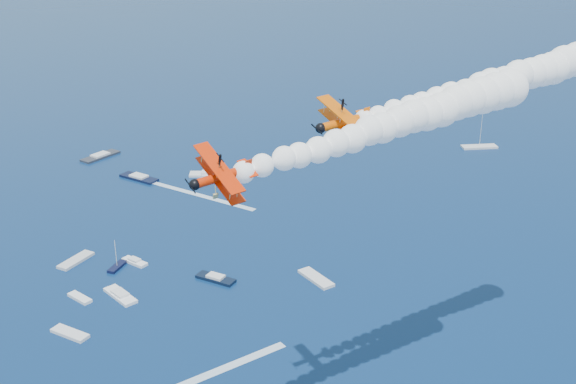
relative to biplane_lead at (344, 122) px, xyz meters
name	(u,v)px	position (x,y,z in m)	size (l,w,h in m)	color
biplane_lead	(344,122)	(0.00, 0.00, 0.00)	(8.50, 9.53, 5.74)	#E55804
biplane_trail	(222,176)	(-19.13, -9.72, -1.74)	(8.06, 9.05, 5.45)	red
smoke_trail_lead	(485,85)	(24.64, 4.77, 1.87)	(49.12, 14.12, 9.46)	white
smoke_trail_trail	(391,125)	(5.18, -3.47, 0.13)	(48.53, 16.72, 9.46)	white
spectator_boats	(140,234)	(-18.51, 88.79, -54.13)	(247.82, 184.51, 0.70)	black
boat_wakes	(64,255)	(-37.99, 83.43, -54.45)	(121.59, 117.57, 0.04)	white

